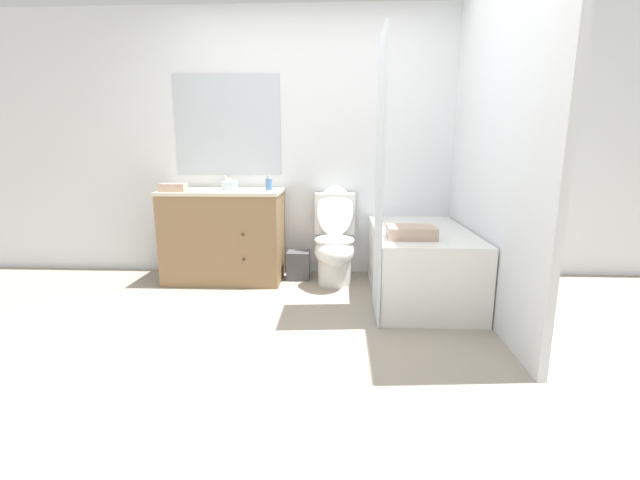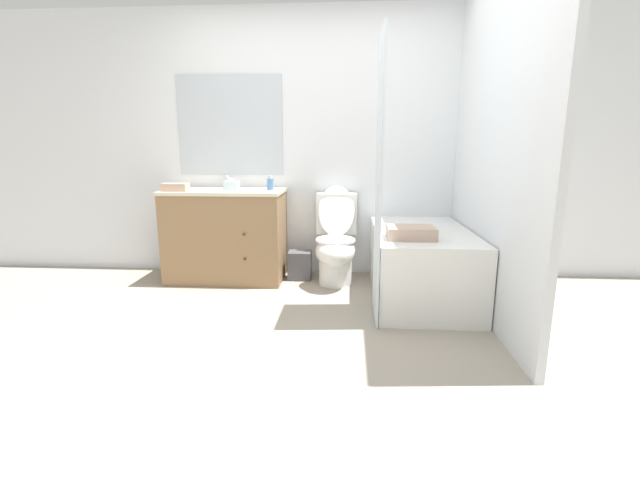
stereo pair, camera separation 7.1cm
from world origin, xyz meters
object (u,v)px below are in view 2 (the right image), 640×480
(toilet, at_px, (336,243))
(soap_dispenser, at_px, (270,184))
(hand_towel_folded, at_px, (175,187))
(sink_faucet, at_px, (230,184))
(vanity_cabinet, at_px, (227,234))
(bathtub, at_px, (420,263))
(bath_towel_folded, at_px, (411,233))
(tissue_box, at_px, (232,185))
(wastebasket, at_px, (300,265))

(toilet, relative_size, soap_dispenser, 6.66)
(hand_towel_folded, bearing_deg, sink_faucet, 43.30)
(vanity_cabinet, distance_m, soap_dispenser, 0.64)
(bathtub, xyz_separation_m, soap_dispenser, (-1.32, 0.38, 0.62))
(toilet, relative_size, hand_towel_folded, 3.96)
(bathtub, bearing_deg, toilet, 154.55)
(vanity_cabinet, relative_size, bath_towel_folded, 3.10)
(toilet, distance_m, tissue_box, 1.09)
(bathtub, distance_m, soap_dispenser, 1.51)
(tissue_box, xyz_separation_m, hand_towel_folded, (-0.46, -0.17, -0.01))
(vanity_cabinet, relative_size, hand_towel_folded, 4.86)
(tissue_box, bearing_deg, wastebasket, 4.21)
(bathtub, distance_m, wastebasket, 1.16)
(sink_faucet, xyz_separation_m, wastebasket, (0.69, -0.16, -0.75))
(toilet, xyz_separation_m, soap_dispenser, (-0.60, 0.04, 0.53))
(wastebasket, xyz_separation_m, hand_towel_folded, (-1.08, -0.21, 0.75))
(bath_towel_folded, bearing_deg, sink_faucet, 149.39)
(sink_faucet, bearing_deg, bathtub, -18.65)
(bath_towel_folded, bearing_deg, toilet, 129.33)
(tissue_box, bearing_deg, hand_towel_folded, -160.09)
(sink_faucet, bearing_deg, wastebasket, -12.81)
(wastebasket, bearing_deg, sink_faucet, 167.19)
(sink_faucet, height_order, wastebasket, sink_faucet)
(toilet, bearing_deg, tissue_box, 177.20)
(vanity_cabinet, xyz_separation_m, wastebasket, (0.69, 0.04, -0.30))
(sink_faucet, relative_size, soap_dispenser, 1.07)
(sink_faucet, bearing_deg, tissue_box, -70.95)
(bathtub, relative_size, wastebasket, 5.12)
(sink_faucet, relative_size, wastebasket, 0.53)
(vanity_cabinet, height_order, hand_towel_folded, hand_towel_folded)
(tissue_box, bearing_deg, bath_towel_folded, -25.97)
(wastebasket, distance_m, hand_towel_folded, 1.33)
(sink_faucet, distance_m, bath_towel_folded, 1.88)
(wastebasket, distance_m, bath_towel_folded, 1.31)
(vanity_cabinet, bearing_deg, wastebasket, 3.17)
(sink_faucet, distance_m, bathtub, 1.94)
(sink_faucet, xyz_separation_m, tissue_box, (0.07, -0.20, 0.01))
(toilet, distance_m, wastebasket, 0.43)
(vanity_cabinet, distance_m, sink_faucet, 0.49)
(vanity_cabinet, distance_m, wastebasket, 0.75)
(sink_faucet, bearing_deg, hand_towel_folded, -136.70)
(tissue_box, bearing_deg, soap_dispenser, -0.61)
(vanity_cabinet, relative_size, wastebasket, 4.07)
(wastebasket, xyz_separation_m, tissue_box, (-0.62, -0.05, 0.76))
(bathtub, relative_size, bath_towel_folded, 3.90)
(bathtub, xyz_separation_m, hand_towel_folded, (-2.14, 0.22, 0.60))
(soap_dispenser, relative_size, bath_towel_folded, 0.38)
(vanity_cabinet, relative_size, bathtub, 0.80)
(sink_faucet, relative_size, toilet, 0.16)
(sink_faucet, xyz_separation_m, soap_dispenser, (0.43, -0.21, 0.02))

